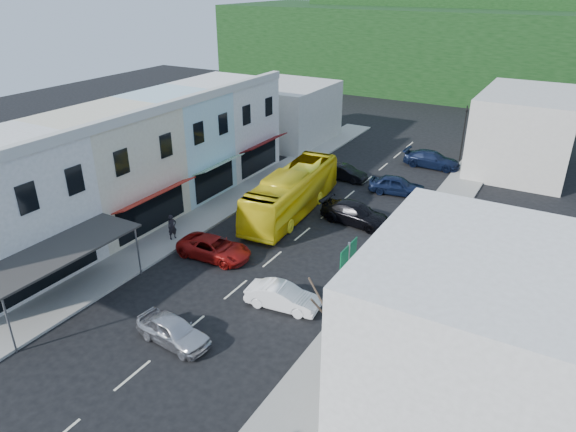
{
  "coord_description": "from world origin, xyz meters",
  "views": [
    {
      "loc": [
        14.88,
        -19.95,
        16.21
      ],
      "look_at": [
        0.0,
        6.0,
        2.2
      ],
      "focal_mm": 32.0,
      "sensor_mm": 36.0,
      "label": 1
    }
  ],
  "objects_px": {
    "car_silver": "(173,330)",
    "car_red": "(214,248)",
    "car_white": "(282,296)",
    "traffic_signal": "(463,134)",
    "pedestrian_left": "(172,227)",
    "street_tree": "(335,326)",
    "bus": "(292,193)",
    "direction_sign": "(347,280)"
  },
  "relations": [
    {
      "from": "direction_sign",
      "to": "traffic_signal",
      "type": "relative_size",
      "value": 0.8
    },
    {
      "from": "car_red",
      "to": "pedestrian_left",
      "type": "xyz_separation_m",
      "value": [
        -3.84,
        0.46,
        0.3
      ]
    },
    {
      "from": "car_white",
      "to": "traffic_signal",
      "type": "bearing_deg",
      "value": -11.98
    },
    {
      "from": "car_silver",
      "to": "street_tree",
      "type": "bearing_deg",
      "value": -75.67
    },
    {
      "from": "car_silver",
      "to": "traffic_signal",
      "type": "relative_size",
      "value": 0.82
    },
    {
      "from": "car_silver",
      "to": "direction_sign",
      "type": "relative_size",
      "value": 1.02
    },
    {
      "from": "traffic_signal",
      "to": "car_silver",
      "type": "bearing_deg",
      "value": 68.16
    },
    {
      "from": "street_tree",
      "to": "traffic_signal",
      "type": "height_order",
      "value": "street_tree"
    },
    {
      "from": "car_red",
      "to": "pedestrian_left",
      "type": "height_order",
      "value": "pedestrian_left"
    },
    {
      "from": "street_tree",
      "to": "pedestrian_left",
      "type": "bearing_deg",
      "value": 155.49
    },
    {
      "from": "bus",
      "to": "street_tree",
      "type": "bearing_deg",
      "value": -59.89
    },
    {
      "from": "car_silver",
      "to": "traffic_signal",
      "type": "height_order",
      "value": "traffic_signal"
    },
    {
      "from": "bus",
      "to": "direction_sign",
      "type": "relative_size",
      "value": 2.7
    },
    {
      "from": "car_red",
      "to": "traffic_signal",
      "type": "relative_size",
      "value": 0.86
    },
    {
      "from": "street_tree",
      "to": "direction_sign",
      "type": "bearing_deg",
      "value": 107.85
    },
    {
      "from": "street_tree",
      "to": "traffic_signal",
      "type": "bearing_deg",
      "value": 93.77
    },
    {
      "from": "direction_sign",
      "to": "traffic_signal",
      "type": "bearing_deg",
      "value": 91.52
    },
    {
      "from": "bus",
      "to": "direction_sign",
      "type": "height_order",
      "value": "direction_sign"
    },
    {
      "from": "car_white",
      "to": "direction_sign",
      "type": "height_order",
      "value": "direction_sign"
    },
    {
      "from": "pedestrian_left",
      "to": "direction_sign",
      "type": "distance_m",
      "value": 13.71
    },
    {
      "from": "bus",
      "to": "street_tree",
      "type": "xyz_separation_m",
      "value": [
        10.41,
        -14.83,
        1.56
      ]
    },
    {
      "from": "bus",
      "to": "pedestrian_left",
      "type": "relative_size",
      "value": 6.82
    },
    {
      "from": "car_red",
      "to": "direction_sign",
      "type": "distance_m",
      "value": 9.9
    },
    {
      "from": "car_white",
      "to": "street_tree",
      "type": "height_order",
      "value": "street_tree"
    },
    {
      "from": "car_white",
      "to": "car_red",
      "type": "relative_size",
      "value": 0.96
    },
    {
      "from": "car_silver",
      "to": "pedestrian_left",
      "type": "height_order",
      "value": "pedestrian_left"
    },
    {
      "from": "pedestrian_left",
      "to": "car_silver",
      "type": "bearing_deg",
      "value": -118.15
    },
    {
      "from": "pedestrian_left",
      "to": "traffic_signal",
      "type": "distance_m",
      "value": 29.51
    },
    {
      "from": "car_white",
      "to": "car_red",
      "type": "bearing_deg",
      "value": 61.78
    },
    {
      "from": "bus",
      "to": "pedestrian_left",
      "type": "height_order",
      "value": "bus"
    },
    {
      "from": "car_red",
      "to": "direction_sign",
      "type": "height_order",
      "value": "direction_sign"
    },
    {
      "from": "car_silver",
      "to": "street_tree",
      "type": "distance_m",
      "value": 8.39
    },
    {
      "from": "car_silver",
      "to": "car_red",
      "type": "bearing_deg",
      "value": 29.05
    },
    {
      "from": "car_red",
      "to": "car_silver",
      "type": "bearing_deg",
      "value": -159.07
    },
    {
      "from": "car_white",
      "to": "street_tree",
      "type": "relative_size",
      "value": 0.71
    },
    {
      "from": "direction_sign",
      "to": "street_tree",
      "type": "xyz_separation_m",
      "value": [
        1.6,
        -4.97,
        0.96
      ]
    },
    {
      "from": "traffic_signal",
      "to": "bus",
      "type": "bearing_deg",
      "value": 53.71
    },
    {
      "from": "bus",
      "to": "direction_sign",
      "type": "xyz_separation_m",
      "value": [
        8.81,
        -9.87,
        0.6
      ]
    },
    {
      "from": "car_white",
      "to": "traffic_signal",
      "type": "relative_size",
      "value": 0.82
    },
    {
      "from": "car_silver",
      "to": "car_red",
      "type": "distance_m",
      "value": 8.36
    },
    {
      "from": "street_tree",
      "to": "traffic_signal",
      "type": "xyz_separation_m",
      "value": [
        -2.2,
        33.37,
        -0.43
      ]
    },
    {
      "from": "car_silver",
      "to": "car_red",
      "type": "relative_size",
      "value": 0.96
    }
  ]
}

